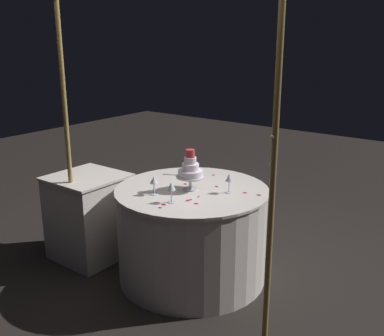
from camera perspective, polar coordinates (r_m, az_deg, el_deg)
name	(u,v)px	position (r m, az deg, el deg)	size (l,w,h in m)	color
ground_plane	(192,276)	(3.76, 0.00, -13.48)	(12.00, 12.00, 0.00)	black
decorative_arch	(151,86)	(2.94, -5.26, 10.34)	(1.84, 0.06, 2.48)	olive
main_table	(192,233)	(3.59, 0.00, -8.29)	(1.19, 1.19, 0.75)	silver
side_table	(89,216)	(4.02, -12.91, -6.00)	(0.58, 0.58, 0.74)	silver
tiered_cake	(190,170)	(3.39, -0.22, -0.24)	(0.22, 0.22, 0.31)	silver
wine_glass_0	(229,179)	(3.34, 4.73, -1.36)	(0.06, 0.06, 0.15)	silver
wine_glass_1	(154,181)	(3.31, -4.85, -1.65)	(0.06, 0.06, 0.14)	silver
wine_glass_2	(171,187)	(3.14, -2.64, -2.48)	(0.06, 0.06, 0.15)	silver
cake_knife	(182,175)	(3.77, -1.24, -0.91)	(0.28, 0.14, 0.01)	silver
rose_petal_0	(217,186)	(3.50, 3.13, -2.35)	(0.03, 0.02, 0.00)	#C61951
rose_petal_1	(160,208)	(3.08, -4.06, -5.03)	(0.03, 0.02, 0.00)	#C61951
rose_petal_2	(259,195)	(3.35, 8.49, -3.40)	(0.04, 0.02, 0.00)	#C61951
rose_petal_3	(164,204)	(3.13, -3.60, -4.63)	(0.04, 0.03, 0.00)	#C61951
rose_petal_4	(196,203)	(3.15, 0.53, -4.52)	(0.03, 0.02, 0.00)	#C61951
rose_petal_5	(179,174)	(3.80, -1.60, -0.83)	(0.02, 0.02, 0.00)	#C61951
rose_petal_6	(185,184)	(3.55, -0.85, -2.03)	(0.03, 0.02, 0.00)	#C61951
rose_petal_7	(191,200)	(3.22, -0.14, -4.02)	(0.03, 0.02, 0.00)	#C61951
rose_petal_8	(199,197)	(3.27, 0.84, -3.66)	(0.02, 0.02, 0.00)	#C61951
rose_petal_9	(188,200)	(3.20, -0.51, -4.12)	(0.04, 0.03, 0.00)	#C61951
rose_petal_10	(245,193)	(3.38, 6.72, -3.13)	(0.03, 0.02, 0.00)	#C61951
rose_petal_11	(171,194)	(3.34, -2.66, -3.25)	(0.03, 0.02, 0.00)	#C61951
rose_petal_12	(196,176)	(3.76, 0.54, -1.01)	(0.02, 0.02, 0.00)	#C61951
rose_petal_13	(198,171)	(3.88, 0.82, -0.42)	(0.03, 0.02, 0.00)	#C61951
rose_petal_14	(213,175)	(3.78, 2.74, -0.89)	(0.03, 0.02, 0.00)	#C61951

